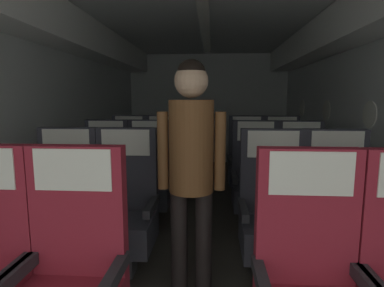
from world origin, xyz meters
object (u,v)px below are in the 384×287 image
(seat_b_right_window, at_px, (273,217))
(seat_c_right_window, at_px, (255,183))
(seat_c_left_window, at_px, (105,180))
(seat_c_left_aisle, at_px, (149,181))
(seat_b_right_aisle, at_px, (337,218))
(seat_d_left_aisle, at_px, (163,163))
(seat_b_left_window, at_px, (65,211))
(flight_attendant, at_px, (191,157))
(seat_d_right_window, at_px, (246,164))
(seat_c_right_aisle, at_px, (301,184))
(seat_d_left_window, at_px, (128,163))
(seat_a_left_aisle, at_px, (70,284))
(seat_b_left_aisle, at_px, (124,212))
(seat_d_right_aisle, at_px, (282,165))

(seat_b_right_window, relative_size, seat_c_right_window, 1.00)
(seat_c_left_window, xyz_separation_m, seat_c_left_aisle, (0.47, 0.02, 0.00))
(seat_b_right_aisle, distance_m, seat_d_left_aisle, 2.42)
(seat_b_left_window, height_order, flight_attendant, flight_attendant)
(seat_d_right_window, bearing_deg, seat_c_left_aisle, -140.85)
(seat_c_right_aisle, distance_m, seat_d_right_window, 1.04)
(seat_b_right_aisle, height_order, seat_d_right_window, same)
(seat_d_left_window, relative_size, seat_d_right_window, 1.00)
(seat_a_left_aisle, relative_size, seat_c_right_aisle, 1.00)
(seat_a_left_aisle, relative_size, seat_b_left_aisle, 1.00)
(flight_attendant, bearing_deg, seat_d_left_window, -63.48)
(seat_c_left_window, xyz_separation_m, seat_d_right_aisle, (2.05, 0.92, 0.00))
(seat_c_left_window, relative_size, flight_attendant, 0.70)
(seat_d_left_window, relative_size, seat_d_right_aisle, 1.00)
(seat_b_right_window, bearing_deg, seat_c_left_aisle, 139.83)
(seat_b_right_aisle, bearing_deg, seat_d_left_aisle, 130.87)
(seat_b_left_window, xyz_separation_m, seat_b_right_window, (1.58, -0.02, 0.00))
(seat_b_left_window, xyz_separation_m, seat_d_left_aisle, (0.47, 1.83, 0.00))
(seat_c_right_aisle, height_order, seat_c_right_window, same)
(seat_a_left_aisle, xyz_separation_m, seat_c_left_window, (-0.48, 1.83, 0.00))
(seat_b_left_window, xyz_separation_m, flight_attendant, (1.00, -0.31, 0.49))
(seat_d_left_aisle, height_order, seat_d_right_window, same)
(seat_a_left_aisle, bearing_deg, seat_b_right_aisle, 30.54)
(seat_b_right_aisle, height_order, flight_attendant, flight_attendant)
(seat_c_right_window, xyz_separation_m, seat_d_right_window, (0.01, 0.91, 0.00))
(seat_b_left_window, xyz_separation_m, seat_b_right_aisle, (2.05, -0.00, 0.00))
(seat_d_left_aisle, bearing_deg, seat_c_right_aisle, -30.46)
(seat_c_right_window, bearing_deg, seat_d_left_window, 150.58)
(seat_c_right_aisle, relative_size, seat_d_left_aisle, 1.00)
(seat_b_left_window, distance_m, seat_d_left_aisle, 1.88)
(seat_b_left_aisle, xyz_separation_m, flight_attendant, (0.53, -0.31, 0.49))
(seat_b_left_window, relative_size, seat_d_left_aisle, 1.00)
(seat_b_left_aisle, height_order, seat_d_left_aisle, same)
(seat_c_left_window, xyz_separation_m, flight_attendant, (1.00, -1.22, 0.49))
(seat_c_left_window, bearing_deg, seat_b_left_window, -90.01)
(seat_c_left_aisle, bearing_deg, seat_d_left_window, 117.69)
(seat_b_right_window, distance_m, seat_c_left_window, 1.83)
(seat_c_left_window, bearing_deg, seat_d_left_aisle, 63.20)
(seat_c_left_window, relative_size, seat_d_left_aisle, 1.00)
(seat_b_left_aisle, bearing_deg, seat_d_right_aisle, 49.28)
(seat_b_left_window, bearing_deg, seat_d_left_window, 89.97)
(seat_c_left_window, distance_m, seat_d_right_window, 1.84)
(seat_d_right_aisle, height_order, seat_d_right_window, same)
(seat_b_left_aisle, bearing_deg, seat_b_left_window, 179.66)
(seat_b_right_aisle, xyz_separation_m, seat_d_left_window, (-2.05, 1.81, 0.00))
(seat_d_left_window, bearing_deg, flight_attendant, -64.69)
(seat_d_right_aisle, bearing_deg, seat_b_left_window, -138.24)
(seat_b_left_window, relative_size, seat_d_right_window, 1.00)
(seat_a_left_aisle, bearing_deg, seat_d_right_aisle, 60.40)
(seat_a_left_aisle, relative_size, seat_d_left_window, 1.00)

